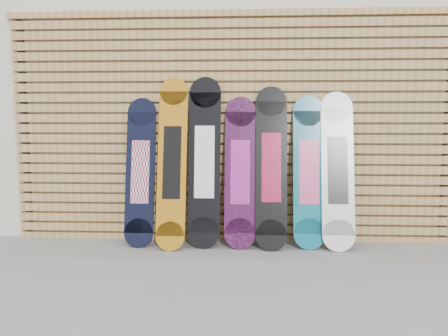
{
  "coord_description": "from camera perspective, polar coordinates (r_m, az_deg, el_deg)",
  "views": [
    {
      "loc": [
        -0.0,
        -3.19,
        1.3
      ],
      "look_at": [
        -0.21,
        0.75,
        0.85
      ],
      "focal_mm": 35.0,
      "sensor_mm": 36.0,
      "label": 1
    }
  ],
  "objects": [
    {
      "name": "building",
      "position": [
        6.73,
        7.36,
        10.69
      ],
      "size": [
        12.0,
        5.0,
        3.6
      ],
      "primitive_type": "cube",
      "color": "beige",
      "rests_on": "ground"
    },
    {
      "name": "snowboard_4",
      "position": [
        3.99,
        6.2,
        0.09
      ],
      "size": [
        0.28,
        0.35,
        1.48
      ],
      "color": "black",
      "rests_on": "concrete_step"
    },
    {
      "name": "slat_wall",
      "position": [
        4.16,
        0.93,
        5.24
      ],
      "size": [
        4.26,
        0.08,
        2.29
      ],
      "color": "#A27A43",
      "rests_on": "ground"
    },
    {
      "name": "snowboard_2",
      "position": [
        4.02,
        -2.56,
        0.81
      ],
      "size": [
        0.29,
        0.31,
        1.57
      ],
      "color": "black",
      "rests_on": "concrete_step"
    },
    {
      "name": "concrete_step",
      "position": [
        4.06,
        0.75,
        -11.26
      ],
      "size": [
        4.6,
        0.7,
        0.12
      ],
      "primitive_type": "cube",
      "color": "slate",
      "rests_on": "ground"
    },
    {
      "name": "snowboard_1",
      "position": [
        4.02,
        -6.79,
        0.72
      ],
      "size": [
        0.26,
        0.39,
        1.56
      ],
      "color": "#AA6B12",
      "rests_on": "concrete_step"
    },
    {
      "name": "snowboard_0",
      "position": [
        4.13,
        -10.86,
        -0.5
      ],
      "size": [
        0.27,
        0.31,
        1.37
      ],
      "color": "black",
      "rests_on": "concrete_step"
    },
    {
      "name": "snowboard_5",
      "position": [
        4.06,
        11.04,
        -0.49
      ],
      "size": [
        0.29,
        0.29,
        1.39
      ],
      "color": "#0C6378",
      "rests_on": "concrete_step"
    },
    {
      "name": "ground",
      "position": [
        3.44,
        2.89,
        -15.68
      ],
      "size": [
        80.0,
        80.0,
        0.0
      ],
      "primitive_type": "plane",
      "color": "gray",
      "rests_on": "ground"
    },
    {
      "name": "snowboard_3",
      "position": [
        4.01,
        2.13,
        -0.52
      ],
      "size": [
        0.29,
        0.31,
        1.38
      ],
      "color": "black",
      "rests_on": "concrete_step"
    },
    {
      "name": "snowboard_6",
      "position": [
        4.08,
        14.61,
        -0.3
      ],
      "size": [
        0.29,
        0.34,
        1.43
      ],
      "color": "silver",
      "rests_on": "concrete_step"
    }
  ]
}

